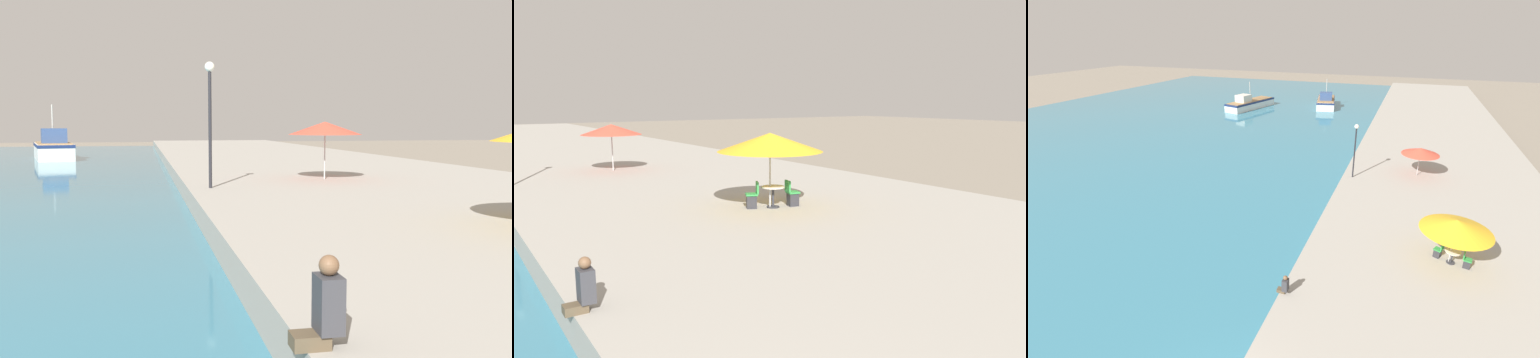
# 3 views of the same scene
# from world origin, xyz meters

# --- Properties ---
(quay_promenade) EXTENTS (16.00, 90.00, 0.75)m
(quay_promenade) POSITION_xyz_m (8.00, 37.00, 0.37)
(quay_promenade) COLOR #A39E93
(quay_promenade) RESTS_ON ground_plane
(fishing_boat_mid) EXTENTS (4.51, 8.51, 4.69)m
(fishing_boat_mid) POSITION_xyz_m (-9.06, 52.54, 0.96)
(fishing_boat_mid) COLOR silver
(fishing_boat_mid) RESTS_ON water_basin
(cafe_umbrella_white) EXTENTS (3.09, 3.09, 2.43)m
(cafe_umbrella_white) POSITION_xyz_m (5.96, 24.07, 2.90)
(cafe_umbrella_white) COLOR #B7B7B7
(cafe_umbrella_white) RESTS_ON quay_promenade
(person_at_quay) EXTENTS (0.53, 0.36, 0.98)m
(person_at_quay) POSITION_xyz_m (0.22, 6.63, 1.18)
(person_at_quay) COLOR brown
(person_at_quay) RESTS_ON quay_promenade
(lamppost) EXTENTS (0.36, 0.36, 4.56)m
(lamppost) POSITION_xyz_m (0.83, 21.73, 3.84)
(lamppost) COLOR #232328
(lamppost) RESTS_ON quay_promenade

